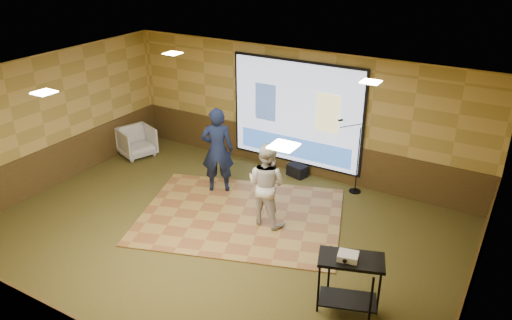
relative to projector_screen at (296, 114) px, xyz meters
The scene contains 18 objects.
ground 3.74m from the projector_screen, 90.00° to the right, with size 9.00×9.00×0.00m, color #343D1C.
room_shell 3.49m from the projector_screen, 90.00° to the right, with size 9.04×7.04×3.02m.
wainscot_back 1.00m from the projector_screen, 90.00° to the left, with size 9.00×0.04×0.95m, color #453017.
wainscot_left 5.73m from the projector_screen, 142.51° to the right, with size 0.04×7.00×0.95m, color #453017.
wainscot_right 5.73m from the projector_screen, 37.49° to the right, with size 0.04×7.00×0.95m, color #453017.
projector_screen is the anchor object (origin of this frame).
downlight_nw 3.12m from the projector_screen, 143.35° to the right, with size 0.32×0.32×0.02m, color #FFEABF.
downlight_ne 3.12m from the projector_screen, 36.65° to the right, with size 0.32×0.32×0.02m, color #FFEABF.
downlight_sw 5.61m from the projector_screen, 114.02° to the right, with size 0.32×0.32×0.02m, color #FFEABF.
downlight_se 5.61m from the projector_screen, 65.98° to the right, with size 0.32×0.32×0.02m, color #FFEABF.
dance_floor 2.86m from the projector_screen, 90.08° to the right, with size 4.06×3.09×0.03m, color olive.
player_left 2.09m from the projector_screen, 120.51° to the right, with size 0.71×0.46×1.94m, color #121B3A.
player_right 2.57m from the projector_screen, 76.57° to the right, with size 0.83×0.65×1.71m, color silver.
av_table 5.06m from the projector_screen, 54.33° to the right, with size 0.96×0.51×1.01m.
projector 5.03m from the projector_screen, 55.02° to the right, with size 0.29×0.24×0.10m, color white.
mic_stand 1.89m from the projector_screen, ahead, with size 0.66×0.27×1.67m.
banquet_chair 4.29m from the projector_screen, 163.10° to the right, with size 0.82×0.84×0.77m, color gray.
duffel_bag 1.36m from the projector_screen, 46.52° to the right, with size 0.45×0.30×0.28m, color black.
Camera 1 is at (4.74, -6.52, 5.37)m, focal length 35.00 mm.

